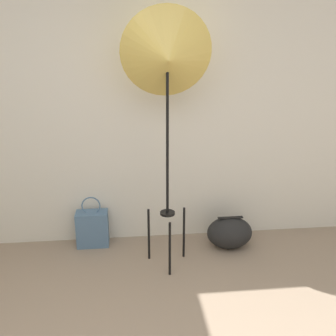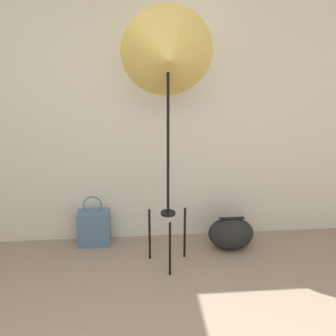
# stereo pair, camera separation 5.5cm
# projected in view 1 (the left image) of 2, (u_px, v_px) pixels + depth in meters

# --- Properties ---
(wall_back) EXTENTS (8.00, 0.05, 2.60)m
(wall_back) POSITION_uv_depth(u_px,v_px,m) (109.00, 100.00, 3.34)
(wall_back) COLOR beige
(wall_back) RESTS_ON ground_plane
(photo_umbrella) EXTENTS (0.68, 0.37, 2.03)m
(photo_umbrella) POSITION_uv_depth(u_px,v_px,m) (167.00, 59.00, 2.79)
(photo_umbrella) COLOR black
(photo_umbrella) RESTS_ON ground_plane
(tote_bag) EXTENTS (0.28, 0.16, 0.47)m
(tote_bag) POSITION_uv_depth(u_px,v_px,m) (92.00, 228.00, 3.55)
(tote_bag) COLOR slate
(tote_bag) RESTS_ON ground_plane
(duffel_bag) EXTENTS (0.41, 0.29, 0.30)m
(duffel_bag) POSITION_uv_depth(u_px,v_px,m) (230.00, 233.00, 3.52)
(duffel_bag) COLOR black
(duffel_bag) RESTS_ON ground_plane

